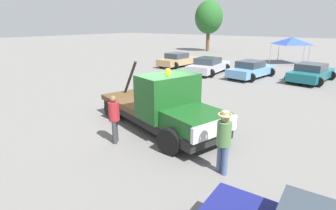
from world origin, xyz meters
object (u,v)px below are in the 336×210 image
canopy_tent_blue (292,41)px  tree_left (209,17)px  person_near_truck (224,138)px  parked_car_tan (178,60)px  tow_truck (164,107)px  person_at_hood (114,116)px  parked_car_skyblue (251,70)px  parked_car_silver (209,66)px  parked_car_teal (311,73)px

canopy_tent_blue → tree_left: (-13.11, 6.20, 2.56)m
person_near_truck → tree_left: size_ratio=0.25×
canopy_tent_blue → parked_car_tan: bearing=-133.0°
tow_truck → tree_left: (-13.55, 28.56, 3.91)m
person_at_hood → tow_truck: bearing=33.2°
parked_car_skyblue → parked_car_silver: bearing=103.0°
parked_car_silver → tree_left: bearing=25.1°
parked_car_silver → person_near_truck: bearing=-154.0°
person_near_truck → parked_car_silver: bearing=-126.8°
tow_truck → parked_car_teal: tow_truck is taller
tow_truck → parked_car_silver: tow_truck is taller
person_at_hood → parked_car_tan: (-7.94, 15.42, -0.35)m
person_near_truck → parked_car_skyblue: (-4.15, 13.78, -0.44)m
parked_car_silver → parked_car_tan: bearing=66.8°
person_at_hood → parked_car_silver: (-3.78, 13.93, -0.34)m
parked_car_skyblue → parked_car_teal: (3.96, 1.20, 0.00)m
parked_car_tan → parked_car_silver: (4.16, -1.48, 0.00)m
parked_car_skyblue → parked_car_tan: bearing=89.8°
tree_left → tow_truck: bearing=-64.6°
tree_left → parked_car_silver: bearing=-61.3°
parked_car_tan → canopy_tent_blue: bearing=-39.1°
person_near_truck → parked_car_silver: size_ratio=0.38×
person_near_truck → parked_car_silver: person_near_truck is taller
person_near_truck → tree_left: tree_left is taller
tow_truck → parked_car_tan: (-8.66, 13.54, -0.32)m
parked_car_silver → parked_car_teal: same height
person_at_hood → parked_car_tan: person_at_hood is taller
person_near_truck → parked_car_teal: size_ratio=0.38×
tree_left → canopy_tent_blue: bearing=-25.3°
tow_truck → person_at_hood: 2.01m
parked_car_skyblue → canopy_tent_blue: size_ratio=1.51×
parked_car_skyblue → tree_left: size_ratio=0.66×
parked_car_teal → parked_car_skyblue: bearing=114.5°
parked_car_teal → canopy_tent_blue: canopy_tent_blue is taller
parked_car_teal → parked_car_tan: bearing=97.5°
parked_car_silver → tow_truck: bearing=-163.2°
parked_car_teal → tree_left: size_ratio=0.66×
person_at_hood → parked_car_silver: person_at_hood is taller
tow_truck → parked_car_skyblue: tow_truck is taller
person_near_truck → person_at_hood: bearing=-60.3°
parked_car_silver → parked_car_skyblue: size_ratio=1.01×
parked_car_teal → canopy_tent_blue: 9.63m
person_near_truck → parked_car_teal: person_near_truck is taller
person_near_truck → parked_car_tan: bearing=-118.1°
person_near_truck → canopy_tent_blue: bearing=-147.8°
parked_car_tan → parked_car_skyblue: bearing=-95.1°
person_near_truck → canopy_tent_blue: canopy_tent_blue is taller
parked_car_tan → parked_car_skyblue: 7.80m
parked_car_silver → parked_car_skyblue: (3.54, 0.26, -0.00)m
tow_truck → parked_car_tan: 16.07m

